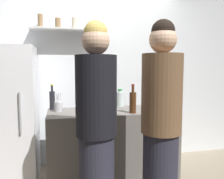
% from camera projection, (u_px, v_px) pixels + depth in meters
% --- Properties ---
extents(back_wall_assembly, '(4.80, 0.32, 2.60)m').
position_uv_depth(back_wall_assembly, '(92.00, 73.00, 3.29)').
color(back_wall_assembly, white).
rests_on(back_wall_assembly, ground).
extents(refrigerator, '(0.63, 0.64, 1.64)m').
position_uv_depth(refrigerator, '(9.00, 115.00, 2.72)').
color(refrigerator, white).
rests_on(refrigerator, ground).
extents(counter, '(1.49, 0.61, 0.88)m').
position_uv_depth(counter, '(112.00, 146.00, 2.73)').
color(counter, '#66605B').
rests_on(counter, ground).
extents(baking_pan, '(0.34, 0.24, 0.05)m').
position_uv_depth(baking_pan, '(160.00, 108.00, 2.69)').
color(baking_pan, gray).
rests_on(baking_pan, counter).
extents(utensil_holder, '(0.09, 0.09, 0.22)m').
position_uv_depth(utensil_holder, '(58.00, 106.00, 2.62)').
color(utensil_holder, '#B2B2B7').
rests_on(utensil_holder, counter).
extents(wine_bottle_amber_glass, '(0.08, 0.08, 0.32)m').
position_uv_depth(wine_bottle_amber_glass, '(133.00, 102.00, 2.52)').
color(wine_bottle_amber_glass, '#472814').
rests_on(wine_bottle_amber_glass, counter).
extents(wine_bottle_dark_glass, '(0.07, 0.07, 0.31)m').
position_uv_depth(wine_bottle_dark_glass, '(52.00, 99.00, 2.75)').
color(wine_bottle_dark_glass, black).
rests_on(wine_bottle_dark_glass, counter).
extents(water_bottle_plastic, '(0.09, 0.09, 0.23)m').
position_uv_depth(water_bottle_plastic, '(120.00, 99.00, 2.94)').
color(water_bottle_plastic, silver).
rests_on(water_bottle_plastic, counter).
extents(person_blonde, '(0.34, 0.34, 1.77)m').
position_uv_depth(person_blonde, '(96.00, 129.00, 1.88)').
color(person_blonde, '#262633').
rests_on(person_blonde, ground).
extents(person_brown_jacket, '(0.34, 0.34, 1.78)m').
position_uv_depth(person_brown_jacket, '(161.00, 126.00, 1.92)').
color(person_brown_jacket, '#262633').
rests_on(person_brown_jacket, ground).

